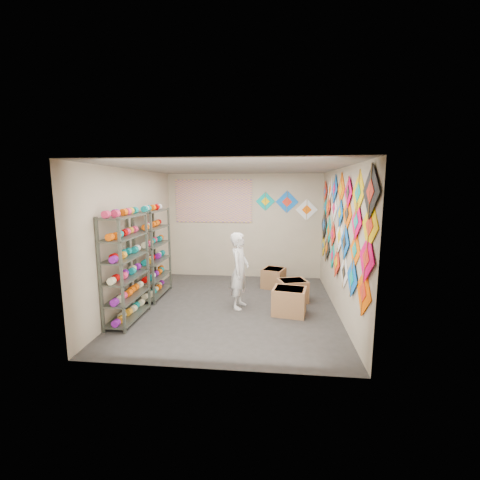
# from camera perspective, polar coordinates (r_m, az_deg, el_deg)

# --- Properties ---
(ground) EXTENTS (4.50, 4.50, 0.00)m
(ground) POSITION_cam_1_polar(r_m,az_deg,el_deg) (6.53, -1.17, -11.75)
(ground) COLOR #2E2B28
(room_walls) EXTENTS (4.50, 4.50, 4.50)m
(room_walls) POSITION_cam_1_polar(r_m,az_deg,el_deg) (6.13, -1.22, 2.75)
(room_walls) COLOR tan
(room_walls) RESTS_ON ground
(shelf_rack_front) EXTENTS (0.40, 1.10, 1.90)m
(shelf_rack_front) POSITION_cam_1_polar(r_m,az_deg,el_deg) (5.95, -19.61, -4.79)
(shelf_rack_front) COLOR #4C5147
(shelf_rack_front) RESTS_ON ground
(shelf_rack_back) EXTENTS (0.40, 1.10, 1.90)m
(shelf_rack_back) POSITION_cam_1_polar(r_m,az_deg,el_deg) (7.11, -15.12, -2.34)
(shelf_rack_back) COLOR #4C5147
(shelf_rack_back) RESTS_ON ground
(string_spools) EXTENTS (0.12, 2.36, 0.12)m
(string_spools) POSITION_cam_1_polar(r_m,az_deg,el_deg) (6.51, -17.20, -2.64)
(string_spools) COLOR #F42D61
(string_spools) RESTS_ON ground
(kite_wall_display) EXTENTS (0.06, 4.32, 2.04)m
(kite_wall_display) POSITION_cam_1_polar(r_m,az_deg,el_deg) (6.09, 17.46, 2.22)
(kite_wall_display) COLOR #FD5E00
(kite_wall_display) RESTS_ON room_walls
(back_wall_kites) EXTENTS (1.57, 0.02, 0.76)m
(back_wall_kites) POSITION_cam_1_polar(r_m,az_deg,el_deg) (8.30, 8.50, 6.27)
(back_wall_kites) COLOR #00A096
(back_wall_kites) RESTS_ON room_walls
(poster) EXTENTS (2.00, 0.01, 1.10)m
(poster) POSITION_cam_1_polar(r_m,az_deg,el_deg) (8.43, -4.75, 6.91)
(poster) COLOR #804AA1
(poster) RESTS_ON room_walls
(shopkeeper) EXTENTS (0.68, 0.57, 1.49)m
(shopkeeper) POSITION_cam_1_polar(r_m,az_deg,el_deg) (6.27, -0.08, -5.45)
(shopkeeper) COLOR silver
(shopkeeper) RESTS_ON ground
(carton_a) EXTENTS (0.67, 0.59, 0.50)m
(carton_a) POSITION_cam_1_polar(r_m,az_deg,el_deg) (6.16, 8.74, -10.71)
(carton_a) COLOR #926140
(carton_a) RESTS_ON ground
(carton_b) EXTENTS (0.67, 0.60, 0.46)m
(carton_b) POSITION_cam_1_polar(r_m,az_deg,el_deg) (6.83, 9.30, -8.89)
(carton_b) COLOR #926140
(carton_b) RESTS_ON ground
(carton_c) EXTENTS (0.62, 0.64, 0.45)m
(carton_c) POSITION_cam_1_polar(r_m,az_deg,el_deg) (7.70, 5.99, -6.72)
(carton_c) COLOR #926140
(carton_c) RESTS_ON ground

